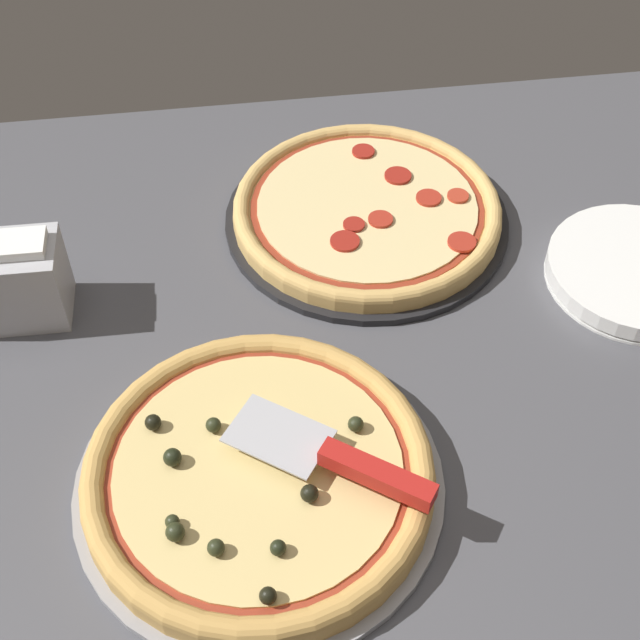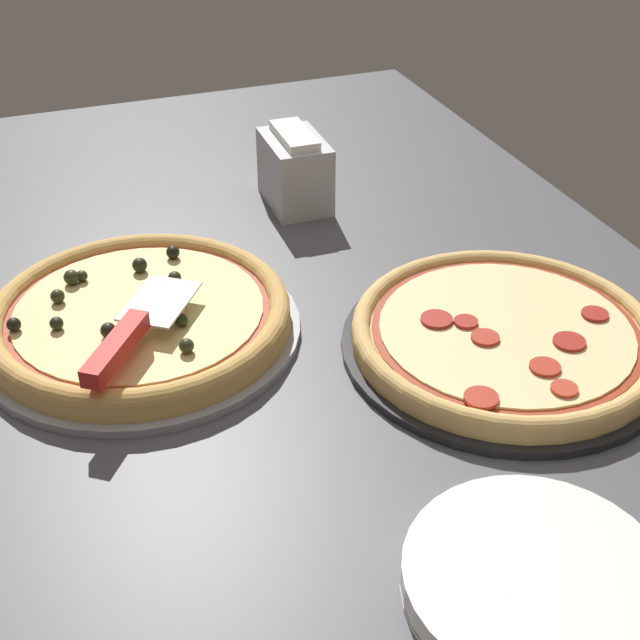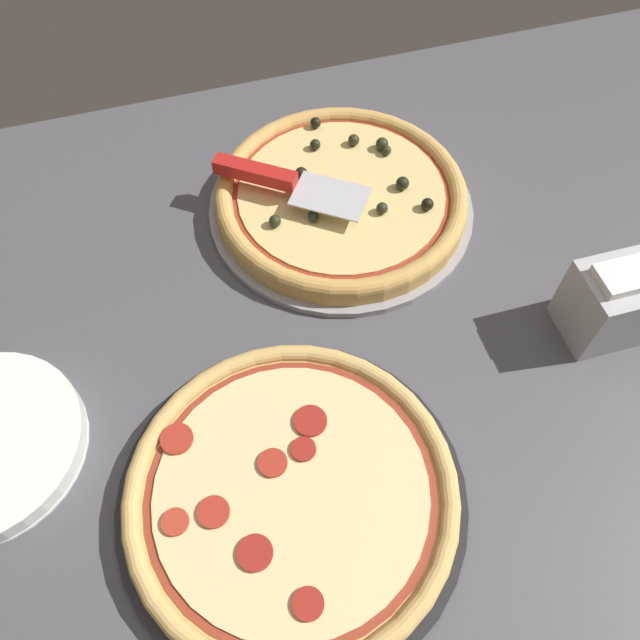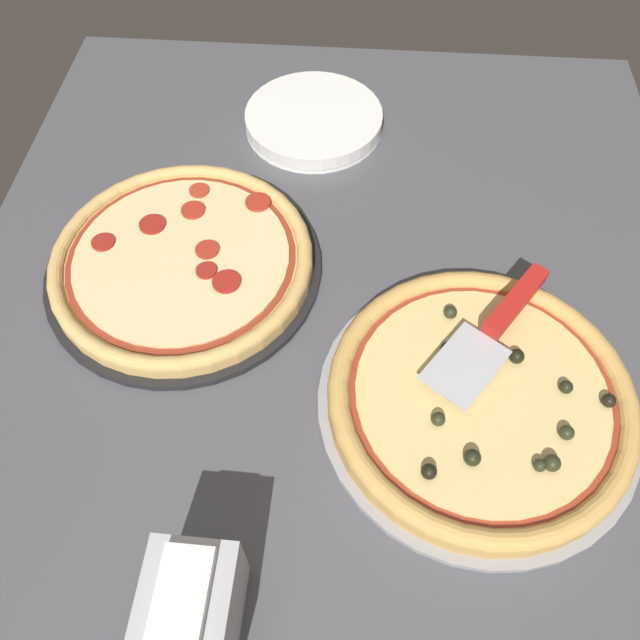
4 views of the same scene
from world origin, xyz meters
The scene contains 8 objects.
ground_plane centered at (0.00, 0.00, -1.80)cm, with size 147.65×98.64×3.60cm, color #4C4C51.
pizza_pan_front centered at (2.93, -17.85, 0.50)cm, with size 37.14×37.14×1.00cm, color #939399.
pizza_front centered at (2.91, -17.86, 2.66)cm, with size 34.92×34.92×4.31cm.
pizza_pan_back centered at (20.51, 20.09, 0.50)cm, with size 36.89×36.89×1.00cm, color black.
pizza_back centered at (20.54, 20.09, 2.34)cm, with size 34.67×34.67×2.67cm.
serving_spatula centered at (11.92, -20.51, 6.11)cm, with size 19.82×15.98×2.00cm.
plate_stack centered at (51.33, 5.11, 1.40)cm, with size 21.92×21.92×2.80cm.
napkin_holder centered at (-23.03, 10.14, 5.31)cm, with size 12.56×8.24×11.22cm.
Camera 4 is at (-30.86, -2.09, 66.05)cm, focal length 35.00 mm.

